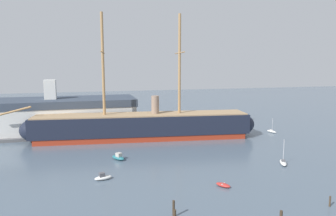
{
  "coord_description": "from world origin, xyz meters",
  "views": [
    {
      "loc": [
        -20.41,
        -28.1,
        20.3
      ],
      "look_at": [
        -2.7,
        37.87,
        10.36
      ],
      "focal_mm": 32.9,
      "sensor_mm": 36.0,
      "label": 1
    }
  ],
  "objects": [
    {
      "name": "tall_ship",
      "position": [
        -5.9,
        52.42,
        3.56
      ],
      "size": [
        68.92,
        16.06,
        33.19
      ],
      "color": "maroon",
      "rests_on": "ground"
    },
    {
      "name": "motorboat_mid_left",
      "position": [
        -18.05,
        24.83,
        0.46
      ],
      "size": [
        3.31,
        1.96,
        1.3
      ],
      "color": "silver",
      "rests_on": "ground"
    },
    {
      "name": "mooring_piling_nearest",
      "position": [
        12.72,
        6.01,
        0.78
      ],
      "size": [
        0.25,
        0.25,
        1.55
      ],
      "primitive_type": "cylinder",
      "color": "#423323",
      "rests_on": "ground"
    },
    {
      "name": "dinghy_near_centre",
      "position": [
        1.04,
        16.47,
        0.31
      ],
      "size": [
        2.43,
        2.76,
        0.61
      ],
      "color": "#B22D28",
      "rests_on": "ground"
    },
    {
      "name": "sailboat_far_left",
      "position": [
        -29.14,
        55.23,
        0.57
      ],
      "size": [
        1.86,
        5.25,
        6.72
      ],
      "color": "#7FB2D6",
      "rests_on": "ground"
    },
    {
      "name": "dinghy_distant_centre",
      "position": [
        -0.2,
        64.76,
        0.29
      ],
      "size": [
        2.6,
        2.21,
        0.57
      ],
      "color": "gray",
      "rests_on": "ground"
    },
    {
      "name": "mooring_piling_midwater",
      "position": [
        -9.71,
        8.88,
        1.15
      ],
      "size": [
        0.33,
        0.33,
        2.3
      ],
      "primitive_type": "cylinder",
      "color": "#382B1E",
      "rests_on": "ground"
    },
    {
      "name": "dockside_warehouse_left",
      "position": [
        -26.93,
        66.66,
        4.99
      ],
      "size": [
        44.93,
        19.08,
        15.59
      ],
      "color": "#565659",
      "rests_on": "ground"
    },
    {
      "name": "sailboat_mid_right",
      "position": [
        17.69,
        23.81,
        0.43
      ],
      "size": [
        2.82,
        4.03,
        5.1
      ],
      "color": "silver",
      "rests_on": "ground"
    },
    {
      "name": "motorboat_alongside_bow",
      "position": [
        -14.27,
        35.63,
        0.53
      ],
      "size": [
        3.22,
        3.85,
        1.52
      ],
      "color": "#236670",
      "rests_on": "ground"
    },
    {
      "name": "sailboat_far_right",
      "position": [
        32.32,
        49.97,
        0.36
      ],
      "size": [
        1.89,
        3.41,
        4.26
      ],
      "color": "silver",
      "rests_on": "ground"
    }
  ]
}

